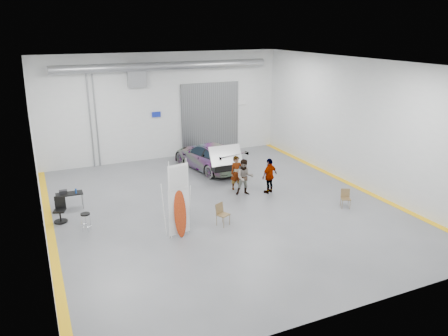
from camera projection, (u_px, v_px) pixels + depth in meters
name	position (u px, v px, depth m)	size (l,w,h in m)	color
ground	(221.00, 206.00, 18.69)	(16.00, 16.00, 0.00)	#5D5E64
room_shell	(206.00, 103.00, 19.44)	(14.02, 16.18, 6.01)	silver
sedan_car	(208.00, 156.00, 23.40)	(1.98, 4.86, 1.41)	silver
person_a	(237.00, 173.00, 20.39)	(0.59, 0.39, 1.63)	olive
person_b	(245.00, 177.00, 19.73)	(0.82, 0.63, 1.67)	teal
person_c	(270.00, 176.00, 19.96)	(0.96, 0.39, 1.65)	#986532
surfboard_display	(178.00, 207.00, 15.63)	(0.82, 0.32, 2.94)	white
folding_chair_near	(223.00, 219.00, 16.83)	(0.55, 0.59, 0.88)	brown
folding_chair_far	(345.00, 202.00, 18.48)	(0.50, 0.54, 0.79)	brown
shop_stool	(86.00, 222.00, 16.32)	(0.37, 0.37, 0.72)	black
work_table	(68.00, 194.00, 18.22)	(1.09, 0.56, 0.89)	gray
office_chair	(60.00, 211.00, 17.09)	(0.55, 0.57, 0.99)	black
trunk_lid	(225.00, 153.00, 21.28)	(1.65, 1.00, 0.04)	silver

